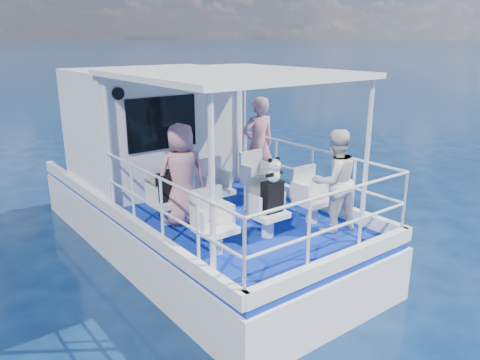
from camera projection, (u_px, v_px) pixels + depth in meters
name	position (u px, v px, depth m)	size (l,w,h in m)	color
ground	(224.00, 264.00, 7.84)	(2000.00, 2000.00, 0.00)	#08193A
hull	(192.00, 244.00, 8.60)	(3.00, 7.00, 1.60)	white
deck	(191.00, 201.00, 8.35)	(2.90, 6.90, 0.10)	#0A2397
cabin	(154.00, 127.00, 9.01)	(2.85, 2.00, 2.20)	white
canopy	(230.00, 74.00, 6.78)	(3.00, 3.20, 0.08)	white
canopy_posts	(232.00, 151.00, 7.07)	(2.77, 2.97, 2.20)	white
railings	(245.00, 194.00, 7.00)	(2.84, 3.59, 1.00)	white
seat_port_fwd	(168.00, 212.00, 7.15)	(0.48, 0.46, 0.38)	silver
seat_center_fwd	(216.00, 200.00, 7.67)	(0.48, 0.46, 0.38)	silver
seat_stbd_fwd	(258.00, 190.00, 8.20)	(0.48, 0.46, 0.38)	silver
seat_port_aft	(216.00, 239.00, 6.16)	(0.48, 0.46, 0.38)	silver
seat_center_aft	(268.00, 224.00, 6.69)	(0.48, 0.46, 0.38)	silver
seat_stbd_aft	(312.00, 210.00, 7.21)	(0.48, 0.46, 0.38)	silver
passenger_port_fwd	(182.00, 175.00, 7.00)	(0.58, 0.41, 1.55)	#C07C83
passenger_stbd_fwd	(258.00, 145.00, 8.54)	(0.64, 0.42, 1.74)	pink
passenger_stbd_aft	(334.00, 181.00, 6.77)	(0.73, 0.57, 1.51)	silver
backpack_port	(168.00, 187.00, 7.04)	(0.32, 0.18, 0.42)	black
backpack_center	(272.00, 197.00, 6.55)	(0.30, 0.17, 0.45)	black
compact_camera	(169.00, 171.00, 6.96)	(0.10, 0.06, 0.06)	black
panda	(274.00, 170.00, 6.41)	(0.22, 0.19, 0.35)	silver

